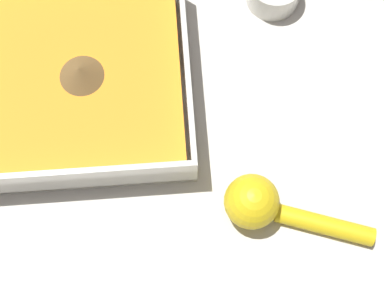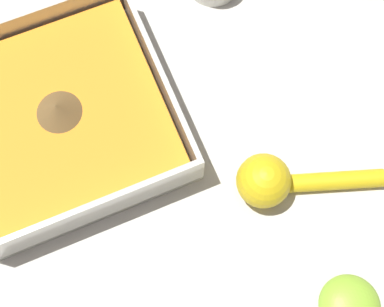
% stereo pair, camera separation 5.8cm
% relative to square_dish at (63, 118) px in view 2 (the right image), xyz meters
% --- Properties ---
extents(ground_plane, '(4.00, 4.00, 0.00)m').
position_rel_square_dish_xyz_m(ground_plane, '(0.01, 0.01, -0.02)').
color(ground_plane, beige).
extents(square_dish, '(0.24, 0.24, 0.06)m').
position_rel_square_dish_xyz_m(square_dish, '(0.00, 0.00, 0.00)').
color(square_dish, silver).
rests_on(square_dish, ground_plane).
extents(lemon_squeezer, '(0.08, 0.16, 0.06)m').
position_rel_square_dish_xyz_m(lemon_squeezer, '(-0.16, -0.19, 0.00)').
color(lemon_squeezer, yellow).
rests_on(lemon_squeezer, ground_plane).
extents(lemon_half, '(0.06, 0.06, 0.03)m').
position_rel_square_dish_xyz_m(lemon_half, '(-0.31, -0.20, -0.00)').
color(lemon_half, '#93CC38').
rests_on(lemon_half, ground_plane).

